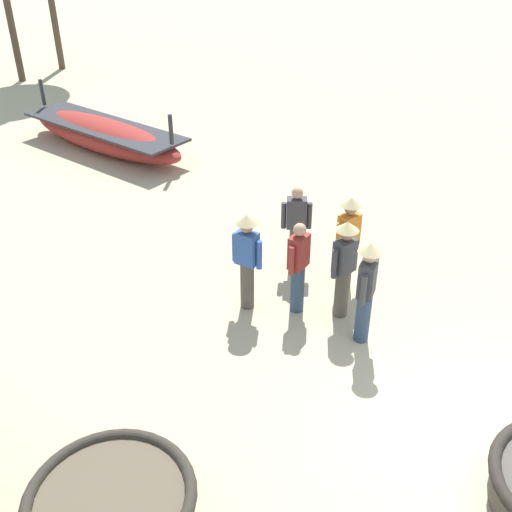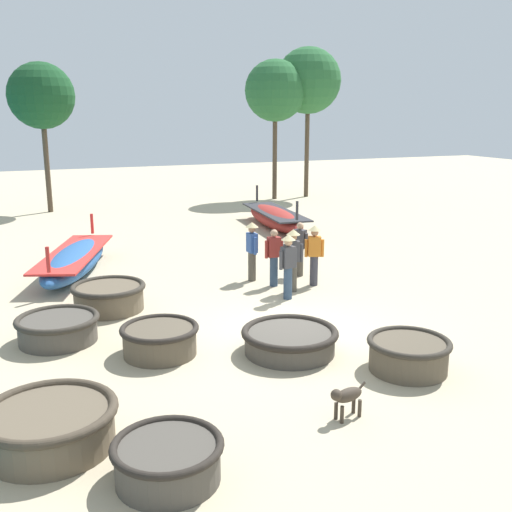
{
  "view_description": "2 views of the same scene",
  "coord_description": "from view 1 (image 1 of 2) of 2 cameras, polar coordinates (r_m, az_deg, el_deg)",
  "views": [
    {
      "loc": [
        -5.85,
        -0.33,
        5.76
      ],
      "look_at": [
        1.07,
        4.1,
        0.78
      ],
      "focal_mm": 42.0,
      "sensor_mm": 36.0,
      "label": 1
    },
    {
      "loc": [
        -5.32,
        -10.98,
        4.67
      ],
      "look_at": [
        0.72,
        3.7,
        0.79
      ],
      "focal_mm": 42.0,
      "sensor_mm": 36.0,
      "label": 2
    }
  ],
  "objects": [
    {
      "name": "ground_plane",
      "position": [
        8.21,
        21.37,
        -16.08
      ],
      "size": [
        80.0,
        80.0,
        0.0
      ],
      "primitive_type": "plane",
      "color": "#BCAD8C"
    },
    {
      "name": "coracle_front_left",
      "position": [
        6.81,
        -13.5,
        -22.6
      ],
      "size": [
        1.76,
        1.76,
        0.64
      ],
      "color": "brown",
      "rests_on": "ground"
    },
    {
      "name": "long_boat_red_hull",
      "position": [
        16.3,
        -14.23,
        11.13
      ],
      "size": [
        1.78,
        5.48,
        1.43
      ],
      "color": "maroon",
      "rests_on": "ground"
    },
    {
      "name": "fisherman_by_coracle",
      "position": [
        9.89,
        8.77,
        1.82
      ],
      "size": [
        0.5,
        0.36,
        1.67
      ],
      "color": "#383842",
      "rests_on": "ground"
    },
    {
      "name": "fisherman_crouching",
      "position": [
        10.38,
        3.84,
        2.86
      ],
      "size": [
        0.36,
        0.47,
        1.57
      ],
      "color": "#4C473D",
      "rests_on": "ground"
    },
    {
      "name": "fisherman_standing_right",
      "position": [
        9.27,
        4.05,
        -0.92
      ],
      "size": [
        0.53,
        0.22,
        1.57
      ],
      "color": "#2D425B",
      "rests_on": "ground"
    },
    {
      "name": "fisherman_with_hat",
      "position": [
        9.17,
        8.39,
        -0.71
      ],
      "size": [
        0.51,
        0.36,
        1.67
      ],
      "color": "#4C473D",
      "rests_on": "ground"
    },
    {
      "name": "fisherman_standing_left",
      "position": [
        9.26,
        -0.87,
        0.03
      ],
      "size": [
        0.36,
        0.53,
        1.67
      ],
      "color": "#4C473D",
      "rests_on": "ground"
    },
    {
      "name": "fisherman_hauling",
      "position": [
        8.69,
        10.47,
        -2.88
      ],
      "size": [
        0.52,
        0.36,
        1.67
      ],
      "color": "#2D425B",
      "rests_on": "ground"
    }
  ]
}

